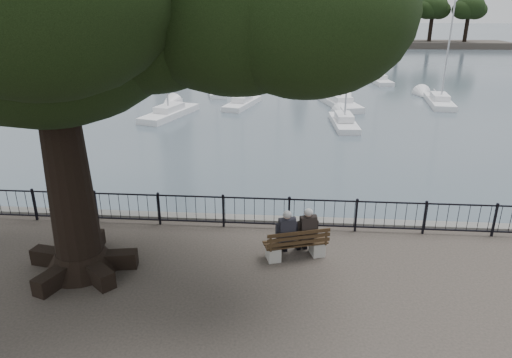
# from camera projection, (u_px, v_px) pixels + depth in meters

# --- Properties ---
(harbor) EXTENTS (260.00, 260.00, 1.20)m
(harbor) POSITION_uv_depth(u_px,v_px,m) (257.00, 234.00, 14.66)
(harbor) COLOR #5C5A56
(harbor) RESTS_ON ground
(railing) EXTENTS (22.06, 0.06, 1.00)m
(railing) POSITION_uv_depth(u_px,v_px,m) (256.00, 211.00, 13.81)
(railing) COLOR black
(railing) RESTS_ON ground
(bench) EXTENTS (1.79, 1.01, 0.91)m
(bench) POSITION_uv_depth(u_px,v_px,m) (296.00, 247.00, 12.25)
(bench) COLOR gray
(bench) RESTS_ON ground
(person_left) EXTENTS (0.56, 0.78, 1.44)m
(person_left) POSITION_uv_depth(u_px,v_px,m) (285.00, 235.00, 12.15)
(person_left) COLOR black
(person_left) RESTS_ON ground
(person_right) EXTENTS (0.56, 0.78, 1.44)m
(person_right) POSITION_uv_depth(u_px,v_px,m) (306.00, 233.00, 12.28)
(person_right) COLOR black
(person_right) RESTS_ON ground
(lion_monument) EXTENTS (5.74, 5.74, 8.53)m
(lion_monument) POSITION_uv_depth(u_px,v_px,m) (301.00, 49.00, 57.63)
(lion_monument) COLOR #5C5A56
(lion_monument) RESTS_ON ground
(sailboat_a) EXTENTS (3.23, 6.00, 10.47)m
(sailboat_a) POSITION_uv_depth(u_px,v_px,m) (170.00, 112.00, 32.17)
(sailboat_a) COLOR white
(sailboat_a) RESTS_ON ground
(sailboat_b) EXTENTS (2.67, 5.32, 11.44)m
(sailboat_b) POSITION_uv_depth(u_px,v_px,m) (242.00, 102.00, 35.49)
(sailboat_b) COLOR white
(sailboat_b) RESTS_ON ground
(sailboat_c) EXTENTS (1.64, 4.98, 9.02)m
(sailboat_c) POSITION_uv_depth(u_px,v_px,m) (344.00, 121.00, 29.72)
(sailboat_c) COLOR white
(sailboat_c) RESTS_ON ground
(sailboat_d) EXTENTS (2.26, 5.93, 9.54)m
(sailboat_d) POSITION_uv_depth(u_px,v_px,m) (439.00, 101.00, 36.09)
(sailboat_d) COLOR white
(sailboat_d) RESTS_ON ground
(sailboat_e) EXTENTS (1.77, 5.35, 12.04)m
(sailboat_e) POSITION_uv_depth(u_px,v_px,m) (137.00, 90.00, 40.20)
(sailboat_e) COLOR white
(sailboat_e) RESTS_ON ground
(sailboat_f) EXTENTS (3.66, 6.24, 12.21)m
(sailboat_f) POSITION_uv_depth(u_px,v_px,m) (279.00, 80.00, 45.92)
(sailboat_f) COLOR white
(sailboat_f) RESTS_ON ground
(sailboat_g) EXTENTS (2.24, 5.56, 9.87)m
(sailboat_g) POSITION_uv_depth(u_px,v_px,m) (379.00, 79.00, 46.30)
(sailboat_g) COLOR white
(sailboat_g) RESTS_ON ground
(sailboat_h) EXTENTS (3.33, 5.24, 11.42)m
(sailboat_h) POSITION_uv_depth(u_px,v_px,m) (234.00, 70.00, 52.28)
(sailboat_h) COLOR white
(sailboat_h) RESTS_ON ground
(sailboat_i) EXTENTS (3.18, 6.25, 12.16)m
(sailboat_i) POSITION_uv_depth(u_px,v_px,m) (340.00, 102.00, 35.53)
(sailboat_i) COLOR white
(sailboat_i) RESTS_ON ground
(sailboat_j) EXTENTS (2.49, 5.31, 10.43)m
(sailboat_j) POSITION_uv_depth(u_px,v_px,m) (217.00, 91.00, 40.21)
(sailboat_j) COLOR white
(sailboat_j) RESTS_ON ground
(far_shore) EXTENTS (30.00, 8.60, 9.18)m
(far_shore) POSITION_uv_depth(u_px,v_px,m) (429.00, 25.00, 82.71)
(far_shore) COLOR #302C27
(far_shore) RESTS_ON ground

